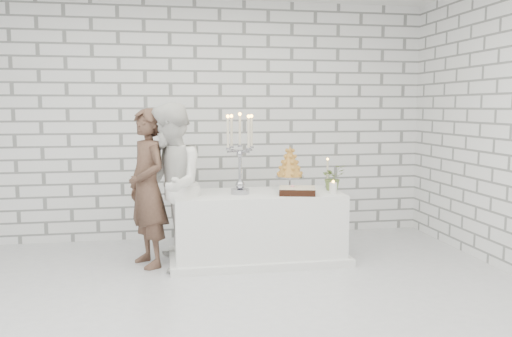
# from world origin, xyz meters

# --- Properties ---
(ground) EXTENTS (6.00, 5.00, 0.01)m
(ground) POSITION_xyz_m (0.00, 0.00, 0.00)
(ground) COLOR silver
(ground) RESTS_ON ground
(wall_back) EXTENTS (6.00, 0.01, 3.00)m
(wall_back) POSITION_xyz_m (0.00, 2.50, 1.50)
(wall_back) COLOR white
(wall_back) RESTS_ON ground
(wall_front) EXTENTS (6.00, 0.01, 3.00)m
(wall_front) POSITION_xyz_m (0.00, -2.50, 1.50)
(wall_front) COLOR white
(wall_front) RESTS_ON ground
(cake_table) EXTENTS (1.80, 0.80, 0.75)m
(cake_table) POSITION_xyz_m (0.59, 1.34, 0.38)
(cake_table) COLOR white
(cake_table) RESTS_ON ground
(groom) EXTENTS (0.62, 0.72, 1.66)m
(groom) POSITION_xyz_m (-0.59, 1.36, 0.83)
(groom) COLOR #472F25
(groom) RESTS_ON ground
(bride) EXTENTS (0.66, 0.84, 1.72)m
(bride) POSITION_xyz_m (-0.35, 1.23, 0.86)
(bride) COLOR white
(bride) RESTS_ON ground
(candelabra) EXTENTS (0.44, 0.44, 0.87)m
(candelabra) POSITION_xyz_m (0.38, 1.29, 1.18)
(candelabra) COLOR #A09FAA
(candelabra) RESTS_ON cake_table
(croquembouche) EXTENTS (0.39, 0.39, 0.49)m
(croquembouche) POSITION_xyz_m (0.97, 1.48, 1.00)
(croquembouche) COLOR olive
(croquembouche) RESTS_ON cake_table
(chocolate_cake) EXTENTS (0.43, 0.35, 0.08)m
(chocolate_cake) POSITION_xyz_m (0.97, 1.14, 0.79)
(chocolate_cake) COLOR black
(chocolate_cake) RESTS_ON cake_table
(pillar_candle) EXTENTS (0.08, 0.08, 0.12)m
(pillar_candle) POSITION_xyz_m (1.37, 1.14, 0.81)
(pillar_candle) COLOR white
(pillar_candle) RESTS_ON cake_table
(extra_taper) EXTENTS (0.07, 0.07, 0.32)m
(extra_taper) POSITION_xyz_m (1.44, 1.55, 0.91)
(extra_taper) COLOR beige
(extra_taper) RESTS_ON cake_table
(flowers) EXTENTS (0.31, 0.28, 0.29)m
(flowers) POSITION_xyz_m (1.44, 1.36, 0.89)
(flowers) COLOR #3F602B
(flowers) RESTS_ON cake_table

